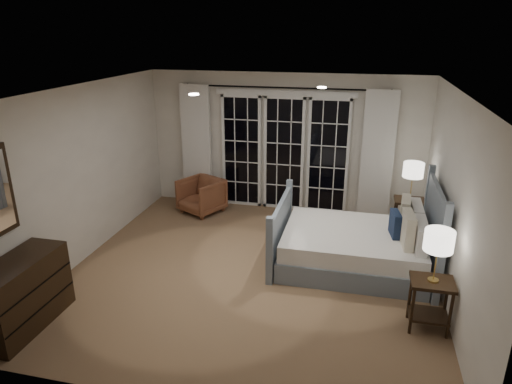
% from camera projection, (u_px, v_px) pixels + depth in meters
% --- Properties ---
extents(floor, '(5.00, 5.00, 0.00)m').
position_uv_depth(floor, '(252.00, 271.00, 6.42)').
color(floor, brown).
rests_on(floor, ground).
extents(ceiling, '(5.00, 5.00, 0.00)m').
position_uv_depth(ceiling, '(252.00, 91.00, 5.57)').
color(ceiling, white).
rests_on(ceiling, wall_back).
extents(wall_left, '(0.02, 5.00, 2.50)m').
position_uv_depth(wall_left, '(83.00, 174.00, 6.54)').
color(wall_left, silver).
rests_on(wall_left, floor).
extents(wall_right, '(0.02, 5.00, 2.50)m').
position_uv_depth(wall_right, '(454.00, 203.00, 5.46)').
color(wall_right, silver).
rests_on(wall_right, floor).
extents(wall_back, '(5.00, 0.02, 2.50)m').
position_uv_depth(wall_back, '(284.00, 143.00, 8.29)').
color(wall_back, silver).
rests_on(wall_back, floor).
extents(wall_front, '(5.00, 0.02, 2.50)m').
position_uv_depth(wall_front, '(179.00, 286.00, 3.71)').
color(wall_front, silver).
rests_on(wall_front, floor).
extents(french_doors, '(2.50, 0.04, 2.20)m').
position_uv_depth(french_doors, '(284.00, 152.00, 8.30)').
color(french_doors, black).
rests_on(french_doors, wall_back).
extents(curtain_rod, '(3.50, 0.03, 0.03)m').
position_uv_depth(curtain_rod, '(285.00, 88.00, 7.86)').
color(curtain_rod, black).
rests_on(curtain_rod, wall_back).
extents(curtain_left, '(0.55, 0.10, 2.25)m').
position_uv_depth(curtain_left, '(197.00, 145.00, 8.57)').
color(curtain_left, silver).
rests_on(curtain_left, curtain_rod).
extents(curtain_right, '(0.55, 0.10, 2.25)m').
position_uv_depth(curtain_right, '(377.00, 155.00, 7.86)').
color(curtain_right, silver).
rests_on(curtain_right, curtain_rod).
extents(downlight_a, '(0.12, 0.12, 0.01)m').
position_uv_depth(downlight_a, '(322.00, 87.00, 5.95)').
color(downlight_a, white).
rests_on(downlight_a, ceiling).
extents(downlight_b, '(0.12, 0.12, 0.01)m').
position_uv_depth(downlight_b, '(194.00, 94.00, 5.34)').
color(downlight_b, white).
rests_on(downlight_b, ceiling).
extents(bed, '(2.15, 1.54, 1.25)m').
position_uv_depth(bed, '(357.00, 245.00, 6.46)').
color(bed, slate).
rests_on(bed, floor).
extents(nightstand_left, '(0.47, 0.37, 0.61)m').
position_uv_depth(nightstand_left, '(430.00, 297.00, 5.07)').
color(nightstand_left, black).
rests_on(nightstand_left, floor).
extents(nightstand_right, '(0.47, 0.38, 0.62)m').
position_uv_depth(nightstand_right, '(408.00, 212.00, 7.42)').
color(nightstand_right, black).
rests_on(nightstand_right, floor).
extents(lamp_left, '(0.31, 0.31, 0.61)m').
position_uv_depth(lamp_left, '(439.00, 241.00, 4.84)').
color(lamp_left, '#D5AC55').
rests_on(lamp_left, nightstand_left).
extents(lamp_right, '(0.32, 0.32, 0.62)m').
position_uv_depth(lamp_right, '(413.00, 170.00, 7.18)').
color(lamp_right, '#D5AC55').
rests_on(lamp_right, nightstand_right).
extents(armchair, '(0.92, 0.93, 0.64)m').
position_uv_depth(armchair, '(201.00, 196.00, 8.37)').
color(armchair, brown).
rests_on(armchair, floor).
extents(dresser, '(0.49, 1.16, 0.82)m').
position_uv_depth(dresser, '(21.00, 294.00, 5.12)').
color(dresser, black).
rests_on(dresser, floor).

